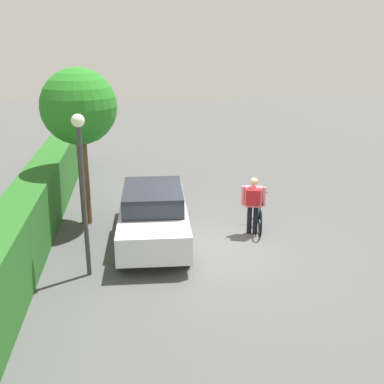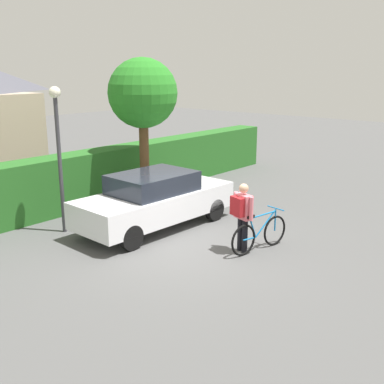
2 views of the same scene
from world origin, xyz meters
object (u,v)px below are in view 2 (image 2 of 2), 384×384
Objects in this scene: bicycle at (260,234)px; tree_kerbside at (143,95)px; person_rider at (242,211)px; street_lamp at (58,138)px; parked_car_near at (155,200)px.

tree_kerbside is at bearing 77.92° from bicycle.
person_rider is (-0.34, 0.27, 0.56)m from bicycle.
person_rider is at bearing -106.73° from tree_kerbside.
bicycle is 0.71m from person_rider.
bicycle is at bearing -102.08° from tree_kerbside.
street_lamp is (-1.82, 4.22, 1.45)m from person_rider.
parked_car_near is at bearing 91.44° from person_rider.
street_lamp reaches higher than person_rider.
parked_car_near is at bearing -127.50° from tree_kerbside.
parked_car_near is 2.86m from street_lamp.
person_rider reaches higher than parked_car_near.
parked_car_near is 3.47m from tree_kerbside.
bicycle is 1.09× the size of person_rider.
person_rider is 5.30m from tree_kerbside.
bicycle is 5.37m from street_lamp.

